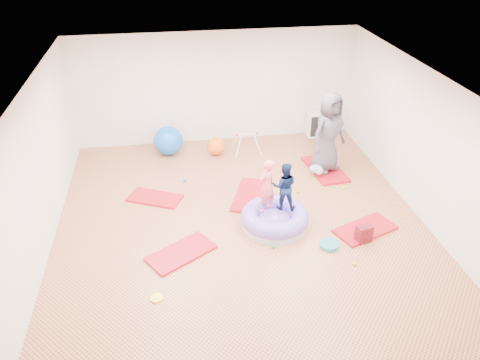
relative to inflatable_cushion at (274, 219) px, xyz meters
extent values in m
cube|color=tan|center=(-0.62, 0.00, -0.16)|extent=(7.00, 8.00, 0.01)
cube|color=white|center=(-0.62, 0.00, 2.64)|extent=(7.00, 8.00, 0.01)
cube|color=white|center=(-0.62, 4.00, 1.24)|extent=(7.00, 0.01, 2.80)
cube|color=white|center=(-0.62, -4.00, 1.24)|extent=(7.00, 0.01, 2.80)
cube|color=white|center=(-4.12, 0.00, 1.24)|extent=(0.01, 8.00, 2.80)
cube|color=white|center=(2.88, 0.00, 1.24)|extent=(0.01, 8.00, 2.80)
cube|color=#AA0901|center=(-1.81, -0.57, -0.13)|extent=(1.32, 1.13, 0.05)
cube|color=#AA0901|center=(-2.26, 1.33, -0.14)|extent=(1.22, 0.96, 0.05)
cube|color=#AA0901|center=(-0.24, 1.09, -0.13)|extent=(1.09, 1.48, 0.06)
cube|color=#AA0901|center=(1.67, -0.43, -0.13)|extent=(1.30, 0.97, 0.05)
cube|color=#AA0901|center=(1.65, 1.93, -0.13)|extent=(0.81, 1.41, 0.06)
cylinder|color=#B8B5CF|center=(0.00, 0.00, -0.09)|extent=(1.26, 1.26, 0.14)
torus|color=#7257D1|center=(0.00, 0.00, 0.04)|extent=(1.30, 1.30, 0.34)
ellipsoid|color=#7257D1|center=(0.00, 0.00, -0.04)|extent=(0.69, 0.69, 0.31)
imported|color=#F55E6B|center=(-0.16, 0.08, 0.75)|extent=(0.47, 0.43, 1.07)
imported|color=#0D1C42|center=(0.19, 0.10, 0.70)|extent=(0.54, 0.47, 0.96)
imported|color=#474452|center=(1.63, 1.91, 0.81)|extent=(1.07, 0.94, 1.84)
ellipsoid|color=#89AFCB|center=(1.39, 1.76, 0.00)|extent=(0.37, 0.23, 0.21)
sphere|color=tan|center=(1.39, 1.59, 0.03)|extent=(0.17, 0.17, 0.17)
sphere|color=blue|center=(-1.60, 1.92, -0.12)|extent=(0.07, 0.07, 0.07)
sphere|color=yellow|center=(1.79, 1.07, -0.12)|extent=(0.07, 0.07, 0.07)
sphere|color=yellow|center=(0.77, 1.08, -0.12)|extent=(0.07, 0.07, 0.07)
sphere|color=yellow|center=(1.11, -1.35, -0.12)|extent=(0.07, 0.07, 0.07)
sphere|color=yellow|center=(0.61, 0.42, -0.12)|extent=(0.07, 0.07, 0.07)
sphere|color=green|center=(-0.17, -0.67, -0.12)|extent=(0.07, 0.07, 0.07)
sphere|color=blue|center=(-1.90, 3.36, 0.20)|extent=(0.72, 0.72, 0.72)
sphere|color=orange|center=(-0.75, 3.14, 0.06)|extent=(0.44, 0.44, 0.44)
cylinder|color=white|center=(-0.23, 2.90, 0.12)|extent=(0.19, 0.20, 0.52)
cylinder|color=white|center=(-0.23, 3.34, 0.12)|extent=(0.19, 0.20, 0.52)
cylinder|color=white|center=(0.25, 2.90, 0.12)|extent=(0.19, 0.20, 0.52)
cylinder|color=white|center=(0.25, 3.34, 0.12)|extent=(0.19, 0.20, 0.52)
cylinder|color=white|center=(0.01, 3.12, 0.34)|extent=(0.50, 0.03, 0.03)
sphere|color=red|center=(-0.24, 3.12, 0.34)|extent=(0.06, 0.06, 0.06)
sphere|color=blue|center=(0.26, 3.12, 0.34)|extent=(0.06, 0.06, 0.06)
cube|color=white|center=(2.08, 3.80, 0.16)|extent=(0.64, 0.31, 0.64)
cube|color=black|center=(2.08, 3.65, 0.16)|extent=(0.55, 0.02, 0.55)
cube|color=white|center=(2.08, 3.76, 0.16)|extent=(0.02, 0.22, 0.57)
cube|color=white|center=(2.08, 3.76, 0.16)|extent=(0.57, 0.22, 0.02)
cylinder|color=teal|center=(0.83, -0.79, -0.12)|extent=(0.35, 0.35, 0.08)
cube|color=red|center=(1.49, -0.74, 0.01)|extent=(0.32, 0.24, 0.33)
cylinder|color=yellow|center=(-2.25, -1.60, -0.14)|extent=(0.20, 0.20, 0.03)
camera|label=1|loc=(-1.82, -7.10, 5.17)|focal=35.00mm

